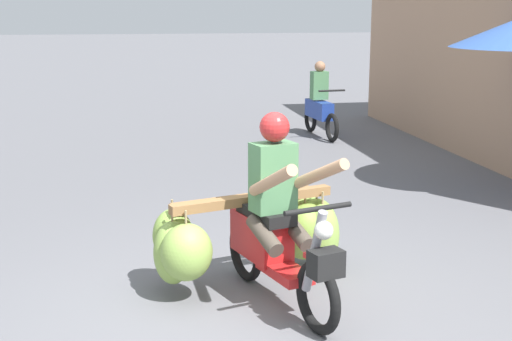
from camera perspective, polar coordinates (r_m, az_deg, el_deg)
ground_plane at (r=5.64m, az=-0.71°, el=-12.11°), size 120.00×120.00×0.00m
motorbike_main_loaded at (r=6.20m, az=0.91°, el=-4.79°), size 1.74×1.96×1.58m
motorbike_distant_ahead_left at (r=13.49m, az=5.09°, el=5.12°), size 0.50×1.62×1.40m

